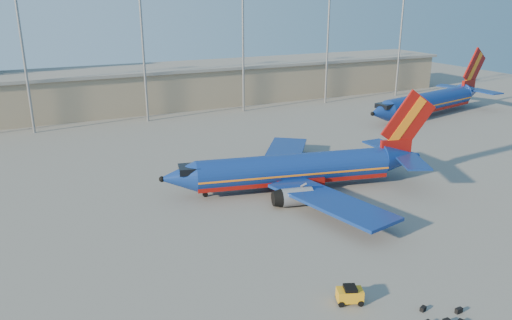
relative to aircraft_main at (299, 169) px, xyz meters
name	(u,v)px	position (x,y,z in m)	size (l,w,h in m)	color
ground	(288,201)	(-3.21, -3.05, -2.50)	(220.00, 220.00, 0.00)	slate
terminal_building	(201,83)	(6.79, 54.95, 1.81)	(122.00, 16.00, 8.50)	gray
light_mast_row	(194,25)	(1.79, 42.95, 15.05)	(101.60, 1.60, 28.65)	gray
aircraft_main	(299,169)	(0.00, 0.00, 0.00)	(34.22, 32.58, 11.72)	navy
aircraft_second	(431,101)	(43.57, 23.28, 0.36)	(36.36, 16.05, 12.47)	navy
baggage_tug	(350,294)	(-8.74, -22.71, -1.76)	(2.30, 1.86, 1.43)	orange
luggage_pile	(448,320)	(-3.70, -27.81, -2.30)	(3.87, 3.23, 0.47)	black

